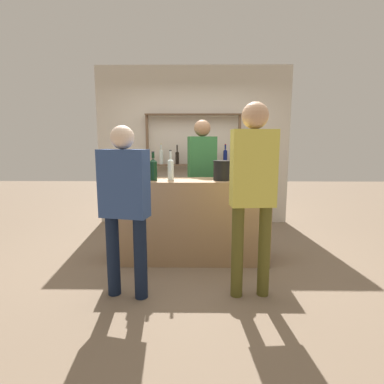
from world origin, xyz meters
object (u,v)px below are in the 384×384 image
Objects in this scene: ice_bucket at (222,170)px; server_behind_counter at (202,170)px; counter_bottle_2 at (153,169)px; customer_right at (253,183)px; customer_left at (125,200)px; counter_bottle_0 at (171,168)px; counter_bottle_1 at (141,169)px; wine_glass at (142,168)px.

server_behind_counter is (-0.23, 0.75, -0.06)m from ice_bucket.
counter_bottle_2 reaches higher than ice_bucket.
ice_bucket is 0.13× the size of customer_right.
counter_bottle_0 is at bearing -7.64° from customer_left.
wine_glass is at bearing 97.09° from counter_bottle_1.
customer_right reaches higher than customer_left.
customer_left is at bearing 86.92° from customer_right.
counter_bottle_1 is at bearing 52.61° from customer_right.
server_behind_counter reaches higher than wine_glass.
counter_bottle_0 is 0.22× the size of customer_left.
server_behind_counter reaches higher than customer_left.
counter_bottle_1 is 0.25m from wine_glass.
counter_bottle_2 is 0.82m from ice_bucket.
counter_bottle_1 is 0.20× the size of server_behind_counter.
counter_bottle_2 is 0.23m from wine_glass.
counter_bottle_1 reaches higher than ice_bucket.
wine_glass is at bearing 172.12° from ice_bucket.
wine_glass is 0.11× the size of customer_left.
ice_bucket is at bearing -2.97° from counter_bottle_0.
counter_bottle_2 is 1.89× the size of wine_glass.
server_behind_counter is (0.74, 1.64, 0.14)m from customer_left.
counter_bottle_0 is at bearing 22.38° from counter_bottle_1.
server_behind_counter reaches higher than counter_bottle_1.
customer_right reaches higher than ice_bucket.
customer_right reaches higher than wine_glass.
server_behind_counter is (0.60, 0.77, -0.08)m from counter_bottle_2.
counter_bottle_0 reaches higher than wine_glass.
counter_bottle_2 is 0.90m from customer_left.
counter_bottle_1 is 0.81m from customer_left.
customer_right is (0.83, -0.90, -0.06)m from counter_bottle_0.
customer_right is 1.02× the size of server_behind_counter.
counter_bottle_2 is 0.19× the size of server_behind_counter.
customer_right is at bearing 1.87° from server_behind_counter.
server_behind_counter is (0.74, 0.86, -0.07)m from counter_bottle_1.
wine_glass is at bearing 14.25° from customer_left.
counter_bottle_2 is at bearing -43.88° from wine_glass.
counter_bottle_1 reaches higher than counter_bottle_2.
counter_bottle_0 is 1.22m from customer_right.
ice_bucket is at bearing 6.40° from counter_bottle_1.
customer_left is 0.90× the size of server_behind_counter.
wine_glass is 0.77× the size of ice_bucket.
ice_bucket is 0.89m from customer_right.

